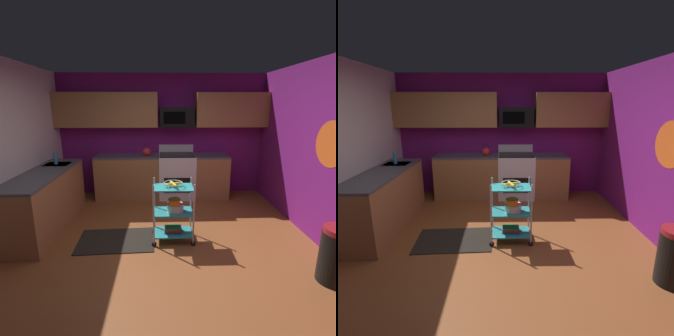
% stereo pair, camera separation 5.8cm
% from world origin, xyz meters
% --- Properties ---
extents(floor, '(4.40, 4.80, 0.04)m').
position_xyz_m(floor, '(0.00, 0.00, -0.02)').
color(floor, brown).
rests_on(floor, ground).
extents(wall_back, '(4.52, 0.06, 2.60)m').
position_xyz_m(wall_back, '(0.00, 2.43, 1.30)').
color(wall_back, '#751970').
rests_on(wall_back, ground).
extents(wall_right, '(0.06, 4.80, 2.60)m').
position_xyz_m(wall_right, '(2.23, 0.00, 1.30)').
color(wall_right, '#751970').
rests_on(wall_right, ground).
extents(wall_flower_decal, '(0.00, 0.62, 0.62)m').
position_xyz_m(wall_flower_decal, '(2.20, 0.10, 1.45)').
color(wall_flower_decal, '#E5591E').
extents(counter_run, '(3.59, 2.63, 0.92)m').
position_xyz_m(counter_run, '(-0.81, 1.54, 0.46)').
color(counter_run, '#9E6B3D').
rests_on(counter_run, ground).
extents(oven_range, '(0.76, 0.65, 1.10)m').
position_xyz_m(oven_range, '(0.31, 2.10, 0.48)').
color(oven_range, white).
rests_on(oven_range, ground).
extents(upper_cabinets, '(4.40, 0.33, 0.70)m').
position_xyz_m(upper_cabinets, '(-0.07, 2.23, 1.85)').
color(upper_cabinets, '#9E6B3D').
extents(microwave, '(0.70, 0.39, 0.40)m').
position_xyz_m(microwave, '(0.31, 2.21, 1.70)').
color(microwave, black).
extents(rolling_cart, '(0.62, 0.38, 0.91)m').
position_xyz_m(rolling_cart, '(0.14, 0.26, 0.45)').
color(rolling_cart, silver).
rests_on(rolling_cart, ground).
extents(fruit_bowl, '(0.27, 0.27, 0.07)m').
position_xyz_m(fruit_bowl, '(0.14, 0.26, 0.88)').
color(fruit_bowl, silver).
rests_on(fruit_bowl, rolling_cart).
extents(mixing_bowl_large, '(0.25, 0.25, 0.11)m').
position_xyz_m(mixing_bowl_large, '(0.17, 0.26, 0.52)').
color(mixing_bowl_large, silver).
rests_on(mixing_bowl_large, rolling_cart).
extents(mixing_bowl_small, '(0.18, 0.18, 0.08)m').
position_xyz_m(mixing_bowl_small, '(0.15, 0.23, 0.62)').
color(mixing_bowl_small, orange).
rests_on(mixing_bowl_small, rolling_cart).
extents(book_stack, '(0.26, 0.17, 0.09)m').
position_xyz_m(book_stack, '(0.14, 0.26, 0.17)').
color(book_stack, '#1E4C8C').
rests_on(book_stack, rolling_cart).
extents(kettle, '(0.21, 0.18, 0.26)m').
position_xyz_m(kettle, '(-0.33, 2.10, 1.00)').
color(kettle, red).
rests_on(kettle, counter_run).
extents(dish_soap_bottle, '(0.06, 0.06, 0.20)m').
position_xyz_m(dish_soap_bottle, '(-1.92, 1.34, 1.02)').
color(dish_soap_bottle, '#2D8CBF').
rests_on(dish_soap_bottle, counter_run).
extents(trash_can, '(0.34, 0.42, 0.66)m').
position_xyz_m(trash_can, '(1.90, -0.70, 0.33)').
color(trash_can, black).
rests_on(trash_can, ground).
extents(floor_rug, '(1.13, 0.75, 0.01)m').
position_xyz_m(floor_rug, '(-0.71, 0.26, 0.01)').
color(floor_rug, black).
rests_on(floor_rug, ground).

